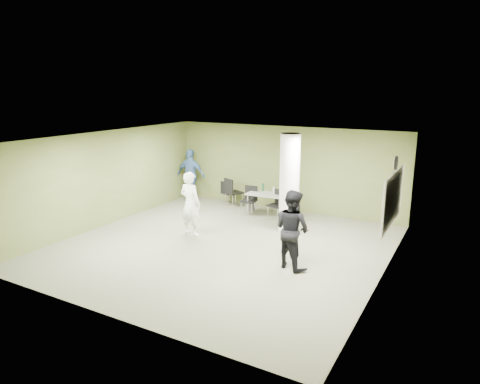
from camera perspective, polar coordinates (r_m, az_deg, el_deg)
The scene contains 17 objects.
floor at distance 11.23m, azimuth -2.33°, elevation -7.21°, with size 8.00×8.00×0.00m, color #575A46.
ceiling at distance 10.56m, azimuth -2.48°, elevation 7.12°, with size 8.00×8.00×0.00m, color white.
wall_back at distance 14.30m, azimuth 5.99°, elevation 3.13°, with size 8.00×0.02×2.80m, color #515C2B.
wall_left at distance 13.30m, azimuth -17.29°, elevation 1.77°, with size 0.02×8.00×2.80m, color #515C2B.
wall_right_cream at distance 9.43m, azimuth 18.85°, elevation -3.12°, with size 0.02×8.00×2.80m, color beige.
column at distance 12.11m, azimuth 6.61°, elevation 1.18°, with size 0.56×0.56×2.80m, color silver.
whiteboard at distance 10.56m, azimuth 19.69°, elevation -0.86°, with size 0.05×2.30×1.30m.
wall_clock at distance 10.39m, azimuth 20.07°, elevation 3.68°, with size 0.06×0.32×0.32m.
folding_table at distance 13.59m, azimuth 4.15°, elevation -0.47°, with size 1.57×0.73×0.98m.
wastebasket at distance 14.32m, azimuth 1.58°, elevation -1.98°, with size 0.23×0.23×0.27m, color #4C4C4C.
chair_back_left at distance 15.01m, azimuth -1.75°, elevation 0.13°, with size 0.54×0.54×0.83m.
chair_back_right at distance 14.69m, azimuth -1.10°, elevation 0.25°, with size 0.66×0.66×1.00m.
chair_table_left at distance 13.90m, azimuth 1.31°, elevation -0.77°, with size 0.49×0.49×0.91m.
chair_table_right at distance 13.40m, azimuth 5.10°, elevation -1.36°, with size 0.55×0.55×0.92m.
woman_white at distance 11.88m, azimuth -6.64°, elevation -1.56°, with size 0.66×0.43×1.80m, color white.
man_black at distance 9.73m, azimuth 6.96°, elevation -4.96°, with size 0.89×0.69×1.82m, color black.
man_blue at distance 15.51m, azimuth -6.56°, elevation 2.25°, with size 1.11×0.46×1.89m, color #3B5F93.
Camera 1 is at (5.49, -8.94, 4.02)m, focal length 32.00 mm.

